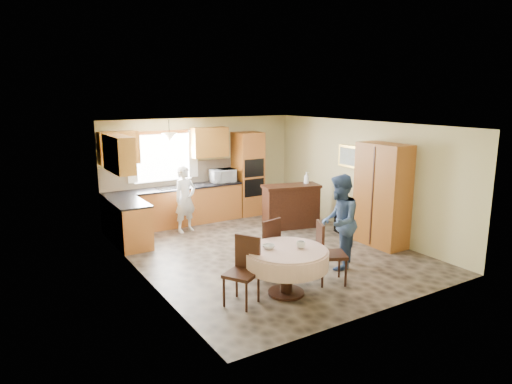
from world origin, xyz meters
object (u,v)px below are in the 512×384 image
at_px(person_dining, 339,222).
at_px(dining_table, 287,259).
at_px(chair_back, 267,244).
at_px(oven_tower, 248,174).
at_px(chair_left, 244,267).
at_px(sideboard, 291,207).
at_px(cupboard, 382,195).
at_px(person_sink, 185,199).
at_px(chair_right, 327,250).

bearing_deg(person_dining, dining_table, -25.91).
bearing_deg(dining_table, chair_back, 79.07).
bearing_deg(oven_tower, chair_left, -121.31).
bearing_deg(sideboard, person_dining, -93.38).
xyz_separation_m(oven_tower, cupboard, (1.07, -3.55, -0.01)).
distance_m(person_sink, person_dining, 3.77).
distance_m(cupboard, chair_left, 3.87).
distance_m(chair_right, person_dining, 0.81).
distance_m(sideboard, person_dining, 2.64).
distance_m(chair_left, person_dining, 2.20).
height_order(sideboard, chair_right, chair_right).
bearing_deg(chair_back, sideboard, -146.84).
distance_m(sideboard, cupboard, 2.23).
distance_m(oven_tower, chair_right, 4.66).
bearing_deg(person_sink, dining_table, -103.28).
height_order(dining_table, person_dining, person_dining).
bearing_deg(sideboard, oven_tower, 112.35).
height_order(oven_tower, sideboard, oven_tower).
xyz_separation_m(sideboard, person_sink, (-2.23, 0.97, 0.28)).
bearing_deg(sideboard, chair_back, -120.31).
bearing_deg(chair_left, dining_table, 50.95).
relative_size(cupboard, chair_back, 2.08).
distance_m(sideboard, dining_table, 3.68).
height_order(chair_back, person_sink, person_sink).
relative_size(cupboard, chair_left, 2.08).
bearing_deg(person_sink, chair_right, -91.47).
xyz_separation_m(oven_tower, sideboard, (0.24, -1.56, -0.59)).
height_order(cupboard, chair_left, cupboard).
xyz_separation_m(sideboard, cupboard, (0.83, -1.99, 0.58)).
distance_m(dining_table, person_sink, 3.91).
height_order(oven_tower, person_dining, oven_tower).
bearing_deg(sideboard, cupboard, -53.70).
bearing_deg(chair_back, person_sink, -99.79).
bearing_deg(cupboard, chair_left, -167.28).
relative_size(sideboard, chair_left, 1.30).
bearing_deg(cupboard, person_dining, -162.41).
xyz_separation_m(dining_table, person_dining, (1.45, 0.44, 0.27)).
height_order(chair_back, person_dining, person_dining).
xyz_separation_m(sideboard, chair_back, (-2.06, -2.14, 0.09)).
relative_size(dining_table, chair_right, 1.25).
bearing_deg(chair_left, person_sink, 138.85).
bearing_deg(chair_right, sideboard, 0.44).
distance_m(chair_back, person_sink, 3.12).
bearing_deg(dining_table, chair_left, 171.87).
distance_m(oven_tower, person_dining, 4.10).
relative_size(dining_table, chair_left, 1.28).
height_order(oven_tower, chair_right, oven_tower).
xyz_separation_m(dining_table, chair_back, (0.15, 0.80, -0.01)).
height_order(chair_back, chair_right, chair_right).
bearing_deg(oven_tower, dining_table, -113.70).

